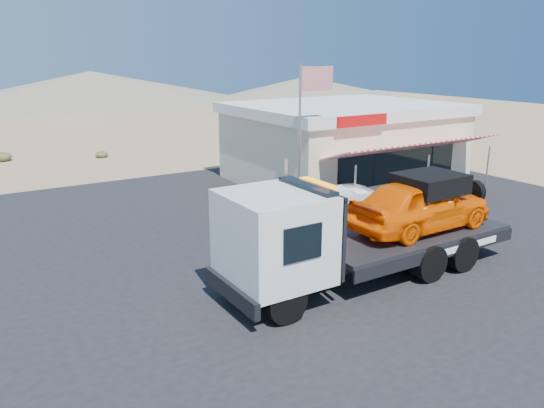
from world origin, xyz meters
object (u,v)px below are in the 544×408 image
(white_sedan, at_px, (362,205))
(jerky_store, at_px, (343,142))
(flagpole, at_px, (305,124))
(tow_truck, at_px, (367,223))

(white_sedan, bearing_deg, jerky_store, -16.63)
(white_sedan, height_order, flagpole, flagpole)
(jerky_store, bearing_deg, white_sedan, -122.89)
(white_sedan, relative_size, flagpole, 0.70)
(tow_truck, relative_size, jerky_store, 0.89)
(tow_truck, xyz_separation_m, white_sedan, (3.40, 4.00, -0.95))
(tow_truck, height_order, flagpole, flagpole)
(tow_truck, relative_size, flagpole, 1.55)
(jerky_store, relative_size, flagpole, 1.73)
(flagpole, bearing_deg, tow_truck, -107.42)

